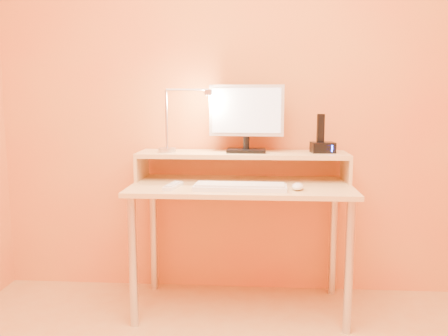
# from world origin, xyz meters

# --- Properties ---
(wall_back) EXTENTS (3.00, 0.04, 2.50)m
(wall_back) POSITION_xyz_m (0.00, 1.50, 1.25)
(wall_back) COLOR gold
(wall_back) RESTS_ON floor
(desk_leg_fl) EXTENTS (0.04, 0.04, 0.69)m
(desk_leg_fl) POSITION_xyz_m (-0.55, 0.93, 0.35)
(desk_leg_fl) COLOR silver
(desk_leg_fl) RESTS_ON floor
(desk_leg_fr) EXTENTS (0.04, 0.04, 0.69)m
(desk_leg_fr) POSITION_xyz_m (0.55, 0.93, 0.35)
(desk_leg_fr) COLOR silver
(desk_leg_fr) RESTS_ON floor
(desk_leg_bl) EXTENTS (0.04, 0.04, 0.69)m
(desk_leg_bl) POSITION_xyz_m (-0.55, 1.43, 0.35)
(desk_leg_bl) COLOR silver
(desk_leg_bl) RESTS_ON floor
(desk_leg_br) EXTENTS (0.04, 0.04, 0.69)m
(desk_leg_br) POSITION_xyz_m (0.55, 1.43, 0.35)
(desk_leg_br) COLOR silver
(desk_leg_br) RESTS_ON floor
(desk_lower) EXTENTS (1.20, 0.60, 0.02)m
(desk_lower) POSITION_xyz_m (0.00, 1.18, 0.71)
(desk_lower) COLOR tan
(desk_lower) RESTS_ON floor
(shelf_riser_left) EXTENTS (0.02, 0.30, 0.14)m
(shelf_riser_left) POSITION_xyz_m (-0.59, 1.33, 0.79)
(shelf_riser_left) COLOR tan
(shelf_riser_left) RESTS_ON desk_lower
(shelf_riser_right) EXTENTS (0.02, 0.30, 0.14)m
(shelf_riser_right) POSITION_xyz_m (0.59, 1.33, 0.79)
(shelf_riser_right) COLOR tan
(shelf_riser_right) RESTS_ON desk_lower
(desk_shelf) EXTENTS (1.20, 0.30, 0.02)m
(desk_shelf) POSITION_xyz_m (0.00, 1.33, 0.87)
(desk_shelf) COLOR tan
(desk_shelf) RESTS_ON desk_lower
(monitor_foot) EXTENTS (0.22, 0.16, 0.02)m
(monitor_foot) POSITION_xyz_m (0.02, 1.33, 0.89)
(monitor_foot) COLOR black
(monitor_foot) RESTS_ON desk_shelf
(monitor_neck) EXTENTS (0.04, 0.04, 0.07)m
(monitor_neck) POSITION_xyz_m (0.02, 1.33, 0.93)
(monitor_neck) COLOR black
(monitor_neck) RESTS_ON monitor_foot
(monitor_panel) EXTENTS (0.43, 0.06, 0.29)m
(monitor_panel) POSITION_xyz_m (0.02, 1.34, 1.12)
(monitor_panel) COLOR #BDBDBF
(monitor_panel) RESTS_ON monitor_neck
(monitor_back) EXTENTS (0.38, 0.04, 0.25)m
(monitor_back) POSITION_xyz_m (0.02, 1.36, 1.12)
(monitor_back) COLOR black
(monitor_back) RESTS_ON monitor_panel
(monitor_screen) EXTENTS (0.39, 0.03, 0.25)m
(monitor_screen) POSITION_xyz_m (0.02, 1.32, 1.12)
(monitor_screen) COLOR white
(monitor_screen) RESTS_ON monitor_panel
(lamp_base) EXTENTS (0.10, 0.10, 0.02)m
(lamp_base) POSITION_xyz_m (-0.43, 1.30, 0.89)
(lamp_base) COLOR silver
(lamp_base) RESTS_ON desk_shelf
(lamp_post) EXTENTS (0.01, 0.01, 0.33)m
(lamp_post) POSITION_xyz_m (-0.43, 1.30, 1.07)
(lamp_post) COLOR silver
(lamp_post) RESTS_ON lamp_base
(lamp_arm) EXTENTS (0.24, 0.01, 0.01)m
(lamp_arm) POSITION_xyz_m (-0.31, 1.30, 1.24)
(lamp_arm) COLOR silver
(lamp_arm) RESTS_ON lamp_post
(lamp_head) EXTENTS (0.04, 0.04, 0.03)m
(lamp_head) POSITION_xyz_m (-0.19, 1.30, 1.22)
(lamp_head) COLOR silver
(lamp_head) RESTS_ON lamp_arm
(lamp_bulb) EXTENTS (0.03, 0.03, 0.00)m
(lamp_bulb) POSITION_xyz_m (-0.19, 1.30, 1.20)
(lamp_bulb) COLOR #FFEAC6
(lamp_bulb) RESTS_ON lamp_head
(phone_dock) EXTENTS (0.14, 0.11, 0.06)m
(phone_dock) POSITION_xyz_m (0.46, 1.33, 0.91)
(phone_dock) COLOR black
(phone_dock) RESTS_ON desk_shelf
(phone_handset) EXTENTS (0.04, 0.03, 0.16)m
(phone_handset) POSITION_xyz_m (0.44, 1.33, 1.02)
(phone_handset) COLOR black
(phone_handset) RESTS_ON phone_dock
(phone_led) EXTENTS (0.01, 0.00, 0.04)m
(phone_led) POSITION_xyz_m (0.50, 1.28, 0.91)
(phone_led) COLOR #2E55FF
(phone_led) RESTS_ON phone_dock
(keyboard) EXTENTS (0.48, 0.16, 0.02)m
(keyboard) POSITION_xyz_m (-0.00, 1.02, 0.73)
(keyboard) COLOR silver
(keyboard) RESTS_ON desk_lower
(mouse) EXTENTS (0.08, 0.12, 0.04)m
(mouse) POSITION_xyz_m (0.29, 1.03, 0.74)
(mouse) COLOR white
(mouse) RESTS_ON desk_lower
(remote_control) EXTENTS (0.08, 0.19, 0.02)m
(remote_control) POSITION_xyz_m (-0.35, 1.05, 0.73)
(remote_control) COLOR silver
(remote_control) RESTS_ON desk_lower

